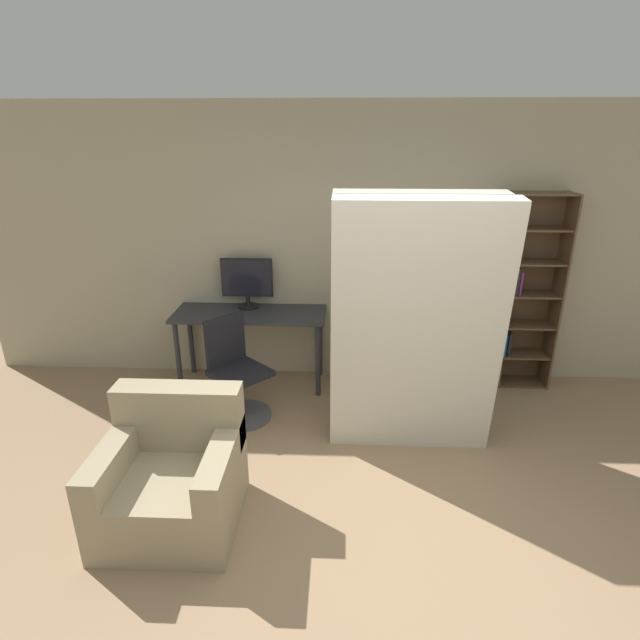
# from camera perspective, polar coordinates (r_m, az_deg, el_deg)

# --- Properties ---
(ground_plane) EXTENTS (16.00, 16.00, 0.00)m
(ground_plane) POSITION_cam_1_polar(r_m,az_deg,el_deg) (3.28, 8.13, -27.27)
(ground_plane) COLOR #937556
(wall_back) EXTENTS (8.00, 0.06, 2.70)m
(wall_back) POSITION_cam_1_polar(r_m,az_deg,el_deg) (4.97, 6.19, 8.16)
(wall_back) COLOR tan
(wall_back) RESTS_ON ground
(desk) EXTENTS (1.48, 0.55, 0.77)m
(desk) POSITION_cam_1_polar(r_m,az_deg,el_deg) (4.94, -7.99, -0.28)
(desk) COLOR #2D2D33
(desk) RESTS_ON ground
(monitor) EXTENTS (0.51, 0.21, 0.50)m
(monitor) POSITION_cam_1_polar(r_m,az_deg,el_deg) (4.97, -8.34, 4.46)
(monitor) COLOR black
(monitor) RESTS_ON desk
(office_chair) EXTENTS (0.62, 0.62, 0.92)m
(office_chair) POSITION_cam_1_polar(r_m,az_deg,el_deg) (4.52, -9.47, -6.59)
(office_chair) COLOR #4C4C51
(office_chair) RESTS_ON ground
(bookshelf) EXTENTS (0.66, 0.30, 1.91)m
(bookshelf) POSITION_cam_1_polar(r_m,az_deg,el_deg) (5.20, 21.28, 2.67)
(bookshelf) COLOR brown
(bookshelf) RESTS_ON ground
(mattress_near) EXTENTS (1.28, 0.39, 2.03)m
(mattress_near) POSITION_cam_1_polar(r_m,az_deg,el_deg) (3.80, 11.01, -1.42)
(mattress_near) COLOR beige
(mattress_near) RESTS_ON ground
(mattress_far) EXTENTS (1.28, 0.31, 2.03)m
(mattress_far) POSITION_cam_1_polar(r_m,az_deg,el_deg) (4.08, 10.45, 0.14)
(mattress_far) COLOR beige
(mattress_far) RESTS_ON ground
(armchair) EXTENTS (0.85, 0.80, 0.85)m
(armchair) POSITION_cam_1_polar(r_m,az_deg,el_deg) (3.54, -16.46, -16.75)
(armchair) COLOR gray
(armchair) RESTS_ON ground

